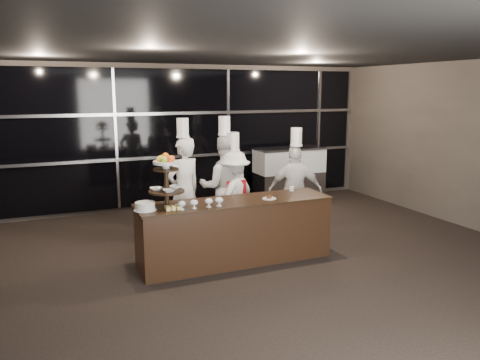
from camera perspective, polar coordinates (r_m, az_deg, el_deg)
name	(u,v)px	position (r m, az deg, el deg)	size (l,w,h in m)	color
room	(289,178)	(5.33, 5.94, 0.24)	(10.00, 10.00, 10.00)	black
window_wall	(174,137)	(9.90, -8.00, 5.19)	(8.60, 0.10, 2.80)	black
buffet_counter	(235,231)	(6.84, -0.57, -6.21)	(2.84, 0.74, 0.92)	black
display_stand	(166,177)	(6.33, -8.99, 0.39)	(0.48, 0.48, 0.74)	black
compotes	(201,202)	(6.30, -4.78, -2.69)	(0.64, 0.11, 0.12)	silver
layer_cake	(145,206)	(6.29, -11.50, -3.17)	(0.30, 0.30, 0.11)	white
pastry_squares	(173,208)	(6.26, -8.20, -3.37)	(0.20, 0.13, 0.05)	#F6D478
small_plate	(269,198)	(6.82, 3.58, -2.18)	(0.20, 0.20, 0.05)	white
chef_cup	(292,189)	(7.38, 6.31, -1.06)	(0.08, 0.08, 0.07)	white
display_case	(289,173)	(10.32, 6.00, 0.90)	(1.51, 0.66, 1.24)	#A5A5AA
chef_a	(184,189)	(7.63, -6.83, -1.10)	(0.75, 0.64, 2.04)	silver
chef_b	(225,186)	(7.81, -1.88, -0.79)	(1.03, 0.92, 2.06)	silver
chef_c	(234,195)	(7.75, -0.80, -1.84)	(1.12, 1.01, 1.81)	white
chef_d	(295,190)	(8.02, 6.73, -1.22)	(0.99, 0.72, 1.86)	white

